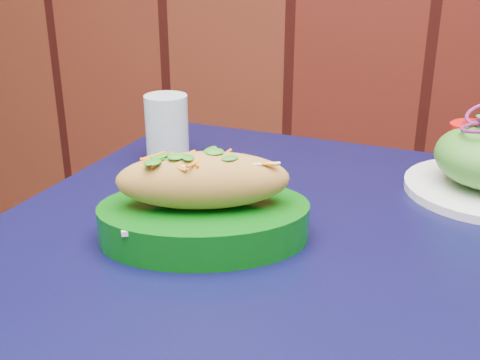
# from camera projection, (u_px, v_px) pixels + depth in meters

# --- Properties ---
(cafe_table) EXTENTS (0.88, 0.88, 0.75)m
(cafe_table) POSITION_uv_depth(u_px,v_px,m) (305.00, 311.00, 0.74)
(cafe_table) COLOR black
(cafe_table) RESTS_ON ground
(banh_mi_basket) EXTENTS (0.29, 0.24, 0.12)m
(banh_mi_basket) POSITION_uv_depth(u_px,v_px,m) (204.00, 205.00, 0.71)
(banh_mi_basket) COLOR #07580D
(banh_mi_basket) RESTS_ON cafe_table
(water_glass) EXTENTS (0.07, 0.07, 0.11)m
(water_glass) POSITION_uv_depth(u_px,v_px,m) (167.00, 129.00, 0.95)
(water_glass) COLOR silver
(water_glass) RESTS_ON cafe_table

